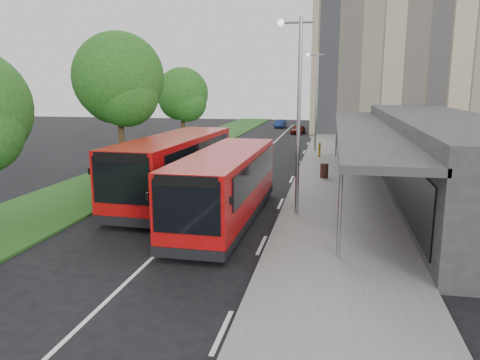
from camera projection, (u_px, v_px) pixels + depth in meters
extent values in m
plane|color=black|center=(188.00, 224.00, 18.92)|extent=(120.00, 120.00, 0.00)
cube|color=slate|center=(337.00, 155.00, 37.00)|extent=(5.00, 80.00, 0.15)
cube|color=#1F4B18|center=(180.00, 151.00, 39.48)|extent=(5.00, 80.00, 0.10)
cube|color=silver|center=(251.00, 164.00, 33.35)|extent=(0.12, 70.00, 0.01)
cube|color=silver|center=(222.00, 332.00, 10.60)|extent=(0.12, 2.00, 0.01)
cube|color=silver|center=(262.00, 245.00, 16.37)|extent=(0.12, 2.00, 0.01)
cube|color=silver|center=(280.00, 204.00, 22.14)|extent=(0.12, 2.00, 0.01)
cube|color=silver|center=(292.00, 179.00, 27.91)|extent=(0.12, 2.00, 0.01)
cube|color=silver|center=(299.00, 163.00, 33.68)|extent=(0.12, 2.00, 0.01)
cube|color=silver|center=(304.00, 152.00, 39.45)|extent=(0.12, 2.00, 0.01)
cube|color=silver|center=(308.00, 143.00, 45.22)|extent=(0.12, 2.00, 0.01)
cube|color=silver|center=(311.00, 137.00, 50.99)|extent=(0.12, 2.00, 0.01)
cube|color=silver|center=(313.00, 132.00, 56.76)|extent=(0.12, 2.00, 0.01)
cube|color=silver|center=(315.00, 127.00, 62.53)|extent=(0.12, 2.00, 0.01)
cube|color=tan|center=(408.00, 55.00, 54.87)|extent=(22.00, 12.00, 18.00)
cube|color=#28282B|center=(438.00, 154.00, 24.13)|extent=(5.00, 26.00, 4.00)
cube|color=black|center=(387.00, 161.00, 24.69)|extent=(0.06, 24.00, 2.20)
cube|color=#28282B|center=(364.00, 128.00, 24.60)|extent=(2.80, 26.00, 0.25)
cylinder|color=gray|center=(340.00, 211.00, 14.59)|extent=(0.12, 0.12, 3.30)
cylinder|color=gray|center=(336.00, 137.00, 35.75)|extent=(0.12, 0.12, 3.30)
cylinder|color=#382316|center=(122.00, 142.00, 28.49)|extent=(0.36, 0.36, 4.23)
sphere|color=#154D14|center=(119.00, 78.00, 27.73)|extent=(5.39, 5.39, 5.39)
sphere|color=#154D14|center=(126.00, 94.00, 27.42)|extent=(3.85, 3.85, 3.85)
sphere|color=#154D14|center=(115.00, 89.00, 28.44)|extent=(4.23, 4.23, 4.23)
cylinder|color=#382316|center=(183.00, 130.00, 40.11)|extent=(0.36, 0.36, 3.44)
sphere|color=#154D14|center=(182.00, 93.00, 39.49)|extent=(4.38, 4.38, 4.38)
sphere|color=#154D14|center=(188.00, 103.00, 39.14)|extent=(3.13, 3.13, 3.13)
sphere|color=#154D14|center=(179.00, 100.00, 40.17)|extent=(3.44, 3.44, 3.44)
cylinder|color=gray|center=(299.00, 119.00, 19.23)|extent=(0.16, 0.16, 8.00)
cylinder|color=gray|center=(296.00, 22.00, 18.51)|extent=(1.40, 0.10, 0.10)
sphere|color=silver|center=(281.00, 23.00, 18.63)|extent=(0.28, 0.28, 0.28)
cylinder|color=gray|center=(316.00, 102.00, 38.46)|extent=(0.16, 0.16, 8.00)
cylinder|color=gray|center=(315.00, 55.00, 37.75)|extent=(1.40, 0.10, 0.10)
sphere|color=silver|center=(308.00, 55.00, 37.86)|extent=(0.28, 0.28, 0.28)
cube|color=#B5090F|center=(226.00, 183.00, 19.02)|extent=(2.56, 10.09, 2.54)
cube|color=black|center=(226.00, 212.00, 19.26)|extent=(2.58, 10.11, 0.29)
cube|color=black|center=(186.00, 208.00, 14.13)|extent=(2.15, 0.09, 1.67)
cube|color=black|center=(250.00, 155.00, 23.77)|extent=(2.11, 0.08, 1.24)
cube|color=black|center=(199.00, 170.00, 19.46)|extent=(0.19, 8.61, 1.15)
cube|color=black|center=(257.00, 172.00, 18.95)|extent=(0.19, 8.61, 1.15)
cube|color=black|center=(187.00, 254.00, 14.42)|extent=(2.39, 0.12, 0.33)
cube|color=black|center=(185.00, 181.00, 13.96)|extent=(2.01, 0.07, 0.33)
cube|color=black|center=(147.00, 196.00, 14.56)|extent=(0.08, 0.08, 0.24)
cube|color=black|center=(231.00, 201.00, 14.01)|extent=(0.08, 0.08, 0.24)
cylinder|color=black|center=(176.00, 233.00, 16.34)|extent=(0.30, 0.87, 0.86)
cylinder|color=black|center=(232.00, 237.00, 15.93)|extent=(0.30, 0.87, 0.86)
cylinder|color=black|center=(222.00, 192.00, 22.58)|extent=(0.30, 0.87, 0.86)
cylinder|color=black|center=(263.00, 194.00, 22.16)|extent=(0.30, 0.87, 0.86)
cube|color=#B5090F|center=(175.00, 165.00, 22.67)|extent=(3.03, 10.90, 2.73)
cube|color=black|center=(176.00, 191.00, 22.93)|extent=(3.05, 10.93, 0.31)
cube|color=black|center=(121.00, 181.00, 17.45)|extent=(2.32, 0.15, 1.80)
cube|color=black|center=(208.00, 143.00, 27.75)|extent=(2.26, 0.15, 1.34)
cube|color=black|center=(152.00, 153.00, 23.17)|extent=(0.44, 9.26, 1.23)
cube|color=black|center=(202.00, 155.00, 22.56)|extent=(0.44, 9.26, 1.23)
cube|color=black|center=(123.00, 222.00, 17.75)|extent=(2.57, 0.19, 0.36)
cube|color=black|center=(120.00, 158.00, 17.26)|extent=(2.16, 0.13, 0.36)
cube|color=black|center=(89.00, 171.00, 17.94)|extent=(0.08, 0.08, 0.26)
cube|color=black|center=(159.00, 174.00, 17.28)|extent=(0.08, 0.08, 0.26)
cylinder|color=black|center=(121.00, 206.00, 19.83)|extent=(0.35, 0.94, 0.93)
cylinder|color=black|center=(169.00, 209.00, 19.33)|extent=(0.35, 0.94, 0.93)
cylinder|color=black|center=(180.00, 176.00, 26.50)|extent=(0.35, 0.94, 0.93)
cylinder|color=black|center=(217.00, 178.00, 26.00)|extent=(0.35, 0.94, 0.93)
cylinder|color=#3D2119|center=(324.00, 171.00, 27.50)|extent=(0.55, 0.55, 0.86)
cylinder|color=yellow|center=(319.00, 150.00, 35.68)|extent=(0.22, 0.22, 1.06)
imported|color=#530E0B|center=(298.00, 129.00, 54.17)|extent=(1.80, 3.28, 1.06)
imported|color=navy|center=(281.00, 124.00, 62.27)|extent=(1.41, 3.35, 1.07)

